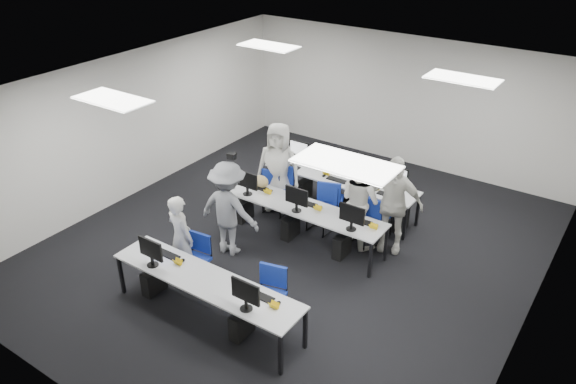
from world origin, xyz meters
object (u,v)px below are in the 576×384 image
Objects in this scene: chair_3 at (322,217)px; student_3 at (392,204)px; chair_4 at (366,231)px; photographer at (229,209)px; chair_7 at (376,224)px; student_2 at (279,167)px; chair_1 at (269,307)px; chair_5 at (276,193)px; desk_front at (206,282)px; desk_mid at (302,209)px; student_0 at (181,237)px; chair_6 at (330,208)px; chair_0 at (196,269)px; student_1 at (361,201)px; chair_2 at (279,198)px.

student_3 is at bearing 11.34° from chair_3.
chair_4 is 2.54m from photographer.
student_3 is (0.40, 0.12, 0.64)m from chair_4.
chair_7 is 0.49× the size of student_2.
chair_1 is at bearing -70.11° from chair_3.
student_3 reaches higher than chair_5.
student_2 is at bearing 107.45° from desk_front.
desk_front is 3.19m from chair_3.
chair_7 is (1.07, 3.47, -0.40)m from desk_front.
desk_mid is 3.50× the size of chair_1.
student_0 is (-1.07, 0.61, 0.07)m from desk_front.
chair_7 is at bearing 72.90° from desk_front.
chair_1 is 0.95× the size of chair_6.
chair_3 is 0.92× the size of chair_6.
photographer reaches higher than chair_7.
desk_mid is 3.74× the size of chair_0.
chair_0 is 1.20m from photographer.
chair_1 is 1.05× the size of chair_5.
chair_1 is 0.54× the size of student_1.
photographer reaches higher than student_1.
student_0 is at bearing 150.40° from desk_front.
chair_7 is at bearing -4.86° from chair_5.
photographer reaches higher than chair_6.
desk_front is 1.84m from photographer.
chair_0 is at bearing 81.52° from student_1.
chair_4 is 0.76m from student_3.
chair_6 reaches higher than desk_mid.
student_0 reaches higher than chair_0.
desk_front is 3.44m from chair_2.
chair_0 is at bearing 90.66° from photographer.
chair_2 is 1.95m from student_1.
chair_5 is 0.47× the size of student_2.
chair_5 is at bearing 144.83° from desk_mid.
student_2 reaches higher than desk_mid.
student_0 is at bearing -105.91° from student_2.
student_1 is (0.88, 0.58, 0.17)m from desk_mid.
chair_6 is 0.64× the size of student_0.
chair_4 is at bearing 29.54° from desk_mid.
photographer is (-1.90, -1.58, 0.61)m from chair_4.
student_2 is at bearing 174.63° from chair_3.
chair_0 is at bearing -110.49° from desk_mid.
desk_mid is at bearing -95.31° from chair_3.
chair_0 is 0.99× the size of chair_5.
student_3 is at bearing 45.34° from chair_0.
chair_7 is 0.52× the size of photographer.
chair_7 is (2.06, 0.20, -0.02)m from chair_2.
student_1 is (0.77, 0.01, 0.57)m from chair_3.
student_1 is (0.88, 3.18, 0.17)m from desk_front.
student_3 is (2.49, -0.08, -0.01)m from student_2.
chair_6 is 3.13m from student_0.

